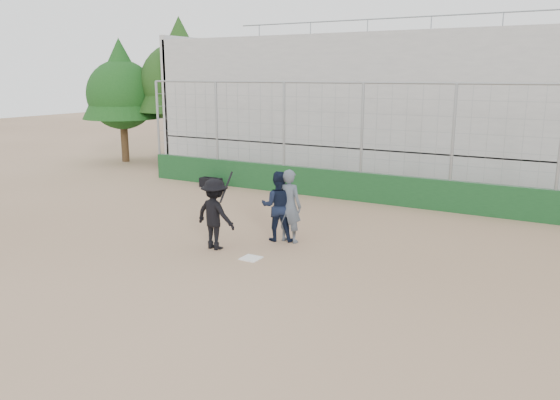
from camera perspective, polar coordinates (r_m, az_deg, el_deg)
The scene contains 10 objects.
ground at distance 13.01m, azimuth -3.05°, elevation -6.15°, with size 90.00×90.00×0.00m, color #805F45.
home_plate at distance 13.01m, azimuth -3.05°, elevation -6.10°, with size 0.44×0.44×0.02m, color white.
backstop at distance 18.87m, azimuth 8.41°, elevation 2.75°, with size 18.10×0.25×4.04m.
bleachers at distance 23.31m, azimuth 13.05°, elevation 9.35°, with size 20.25×6.70×6.98m.
tree_left at distance 27.70m, azimuth -10.35°, elevation 13.02°, with size 4.48×4.48×7.00m.
tree_right at distance 28.28m, azimuth -16.26°, elevation 11.44°, with size 3.84×3.84×6.00m.
batter_at_plate at distance 13.60m, azimuth -6.80°, elevation -1.46°, with size 1.22×0.84×1.93m.
catcher_crouched at distance 14.20m, azimuth -0.19°, elevation -1.88°, with size 1.08×0.96×1.24m.
umpire at distance 14.06m, azimuth 0.98°, elevation -1.00°, with size 0.70×0.46×1.73m, color #48515C.
equipment_bag at distance 21.29m, azimuth -7.24°, elevation 1.82°, with size 0.87×0.40×0.41m.
Camera 1 is at (6.64, -10.35, 4.25)m, focal length 35.00 mm.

